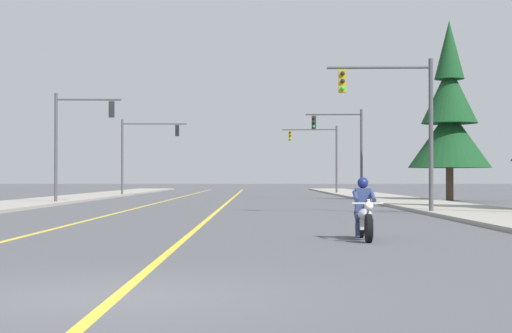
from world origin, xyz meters
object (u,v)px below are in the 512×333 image
object	(u,v)px
motorcycle_with_rider	(367,215)
traffic_signal_far_right	(324,149)
traffic_signal_near_right	(404,112)
traffic_signal_mid_right	(349,141)
conifer_tree_right_verge_far	(453,118)
traffic_signal_near_left	(77,132)
traffic_signal_mid_left	(144,145)

from	to	relation	value
motorcycle_with_rider	traffic_signal_far_right	bearing A→B (deg)	86.57
traffic_signal_near_right	traffic_signal_mid_right	world-z (taller)	same
traffic_signal_mid_right	conifer_tree_right_verge_far	world-z (taller)	conifer_tree_right_verge_far
traffic_signal_mid_right	traffic_signal_far_right	world-z (taller)	same
traffic_signal_near_right	traffic_signal_far_right	distance (m)	42.22
traffic_signal_far_right	conifer_tree_right_verge_far	xyz separation A→B (m)	(6.15, -23.76, 1.05)
traffic_signal_near_left	conifer_tree_right_verge_far	distance (m)	22.77
traffic_signal_near_left	traffic_signal_mid_right	xyz separation A→B (m)	(16.37, 10.82, 0.01)
motorcycle_with_rider	traffic_signal_mid_left	bearing A→B (deg)	103.87
traffic_signal_near_right	traffic_signal_mid_left	size ratio (longest dim) A/B	1.00
traffic_signal_mid_right	traffic_signal_mid_left	size ratio (longest dim) A/B	1.00
traffic_signal_mid_right	conifer_tree_right_verge_far	xyz separation A→B (m)	(5.82, -5.85, 1.12)
traffic_signal_near_left	traffic_signal_mid_left	bearing A→B (deg)	87.58
motorcycle_with_rider	conifer_tree_right_verge_far	world-z (taller)	conifer_tree_right_verge_far
traffic_signal_near_left	traffic_signal_near_right	bearing A→B (deg)	-40.20
traffic_signal_mid_left	conifer_tree_right_verge_far	world-z (taller)	conifer_tree_right_verge_far
motorcycle_with_rider	traffic_signal_near_right	bearing A→B (deg)	76.54
traffic_signal_mid_right	traffic_signal_far_right	distance (m)	17.91
traffic_signal_mid_right	traffic_signal_mid_left	world-z (taller)	same
traffic_signal_mid_right	conifer_tree_right_verge_far	distance (m)	8.33
traffic_signal_near_right	traffic_signal_far_right	size ratio (longest dim) A/B	1.00
traffic_signal_near_right	traffic_signal_mid_right	distance (m)	24.31
conifer_tree_right_verge_far	traffic_signal_near_right	bearing A→B (deg)	-108.66
traffic_signal_near_right	traffic_signal_far_right	bearing A→B (deg)	89.88
traffic_signal_near_right	conifer_tree_right_verge_far	world-z (taller)	conifer_tree_right_verge_far
traffic_signal_mid_left	conifer_tree_right_verge_far	xyz separation A→B (m)	(21.32, -15.77, 1.03)
traffic_signal_near_left	traffic_signal_far_right	bearing A→B (deg)	60.81
traffic_signal_near_right	traffic_signal_mid_right	size ratio (longest dim) A/B	1.00
traffic_signal_near_right	traffic_signal_near_left	world-z (taller)	same
motorcycle_with_rider	traffic_signal_far_right	world-z (taller)	traffic_signal_far_right
motorcycle_with_rider	conifer_tree_right_verge_far	bearing A→B (deg)	73.52
motorcycle_with_rider	traffic_signal_mid_left	world-z (taller)	traffic_signal_mid_left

